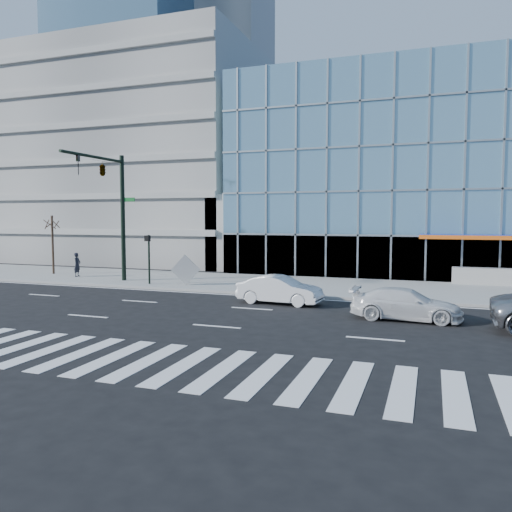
# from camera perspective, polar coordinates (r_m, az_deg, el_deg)

# --- Properties ---
(ground) EXTENTS (160.00, 160.00, 0.00)m
(ground) POSITION_cam_1_polar(r_m,az_deg,el_deg) (23.16, -0.48, -6.04)
(ground) COLOR black
(ground) RESTS_ON ground
(sidewalk) EXTENTS (120.00, 8.00, 0.15)m
(sidewalk) POSITION_cam_1_polar(r_m,az_deg,el_deg) (30.70, 4.64, -3.33)
(sidewalk) COLOR gray
(sidewalk) RESTS_ON ground
(theatre_building) EXTENTS (42.00, 26.00, 15.00)m
(theatre_building) POSITION_cam_1_polar(r_m,az_deg,el_deg) (47.93, 27.17, 7.87)
(theatre_building) COLOR #6C9BB4
(theatre_building) RESTS_ON ground
(parking_garage) EXTENTS (24.00, 24.00, 20.00)m
(parking_garage) POSITION_cam_1_polar(r_m,az_deg,el_deg) (55.25, -11.00, 10.35)
(parking_garage) COLOR gray
(parking_garage) RESTS_ON ground
(ramp_block) EXTENTS (6.00, 8.00, 6.00)m
(ramp_block) POSITION_cam_1_polar(r_m,az_deg,el_deg) (41.76, 0.22, 2.76)
(ramp_block) COLOR gray
(ramp_block) RESTS_ON ground
(tower_far_west) EXTENTS (16.00, 16.00, 76.00)m
(tower_far_west) POSITION_cam_1_polar(r_m,az_deg,el_deg) (99.63, -12.99, 24.12)
(tower_far_west) COLOR slate
(tower_far_west) RESTS_ON ground
(tower_far_mid) EXTENTS (13.00, 13.00, 60.00)m
(tower_far_mid) POSITION_cam_1_polar(r_m,az_deg,el_deg) (110.85, -18.50, 17.64)
(tower_far_mid) COLOR slate
(tower_far_mid) RESTS_ON ground
(tower_backdrop) EXTENTS (14.00, 14.00, 48.00)m
(tower_backdrop) POSITION_cam_1_polar(r_m,az_deg,el_deg) (100.87, -3.02, 15.71)
(tower_backdrop) COLOR gray
(tower_backdrop) RESTS_ON ground
(traffic_signal) EXTENTS (1.14, 5.74, 8.00)m
(traffic_signal) POSITION_cam_1_polar(r_m,az_deg,el_deg) (32.11, -16.49, 7.73)
(traffic_signal) COLOR black
(traffic_signal) RESTS_ON sidewalk
(ped_signal_post) EXTENTS (0.30, 0.33, 3.00)m
(ped_signal_post) POSITION_cam_1_polar(r_m,az_deg,el_deg) (31.04, -12.19, 0.50)
(ped_signal_post) COLOR black
(ped_signal_post) RESTS_ON sidewalk
(street_tree_near) EXTENTS (1.10, 1.10, 4.23)m
(street_tree_near) POSITION_cam_1_polar(r_m,az_deg,el_deg) (38.73, -22.28, 3.45)
(street_tree_near) COLOR #332319
(street_tree_near) RESTS_ON sidewalk
(white_suv) EXTENTS (4.49, 1.90, 1.29)m
(white_suv) POSITION_cam_1_polar(r_m,az_deg,el_deg) (21.51, 16.73, -5.29)
(white_suv) COLOR white
(white_suv) RESTS_ON ground
(white_sedan) EXTENTS (4.25, 1.77, 1.37)m
(white_sedan) POSITION_cam_1_polar(r_m,az_deg,el_deg) (24.42, 2.73, -3.88)
(white_sedan) COLOR silver
(white_sedan) RESTS_ON ground
(pedestrian) EXTENTS (0.48, 0.65, 1.64)m
(pedestrian) POSITION_cam_1_polar(r_m,az_deg,el_deg) (36.43, -19.75, -0.94)
(pedestrian) COLOR black
(pedestrian) RESTS_ON sidewalk
(tilted_panel) EXTENTS (1.82, 0.34, 1.84)m
(tilted_panel) POSITION_cam_1_polar(r_m,az_deg,el_deg) (30.30, -8.07, -1.57)
(tilted_panel) COLOR #979797
(tilted_panel) RESTS_ON sidewalk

